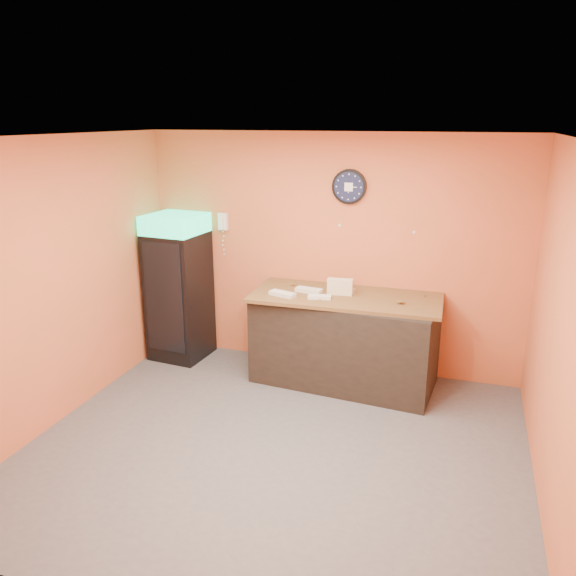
% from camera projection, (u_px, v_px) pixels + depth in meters
% --- Properties ---
extents(floor, '(4.50, 4.50, 0.00)m').
position_uv_depth(floor, '(276.00, 448.00, 5.22)').
color(floor, '#47474C').
rests_on(floor, ground).
extents(back_wall, '(4.50, 0.02, 2.80)m').
position_uv_depth(back_wall, '(331.00, 254.00, 6.63)').
color(back_wall, '#E0623F').
rests_on(back_wall, floor).
extents(left_wall, '(0.02, 4.00, 2.80)m').
position_uv_depth(left_wall, '(57.00, 283.00, 5.48)').
color(left_wall, '#E0623F').
rests_on(left_wall, floor).
extents(right_wall, '(0.02, 4.00, 2.80)m').
position_uv_depth(right_wall, '(562.00, 336.00, 4.15)').
color(right_wall, '#E0623F').
rests_on(right_wall, floor).
extents(ceiling, '(4.50, 4.00, 0.02)m').
position_uv_depth(ceiling, '(273.00, 137.00, 4.40)').
color(ceiling, white).
rests_on(ceiling, back_wall).
extents(beverage_cooler, '(0.69, 0.70, 1.83)m').
position_uv_depth(beverage_cooler, '(178.00, 290.00, 6.97)').
color(beverage_cooler, black).
rests_on(beverage_cooler, floor).
extents(prep_counter, '(2.08, 1.06, 1.01)m').
position_uv_depth(prep_counter, '(344.00, 341.00, 6.40)').
color(prep_counter, black).
rests_on(prep_counter, floor).
extents(wall_clock, '(0.39, 0.06, 0.39)m').
position_uv_depth(wall_clock, '(349.00, 187.00, 6.31)').
color(wall_clock, black).
rests_on(wall_clock, back_wall).
extents(wall_phone, '(0.11, 0.10, 0.21)m').
position_uv_depth(wall_phone, '(223.00, 221.00, 6.89)').
color(wall_phone, white).
rests_on(wall_phone, back_wall).
extents(butcher_paper, '(2.12, 0.97, 0.04)m').
position_uv_depth(butcher_paper, '(346.00, 297.00, 6.24)').
color(butcher_paper, brown).
rests_on(butcher_paper, prep_counter).
extents(sub_roll_stack, '(0.29, 0.12, 0.18)m').
position_uv_depth(sub_roll_stack, '(340.00, 287.00, 6.25)').
color(sub_roll_stack, beige).
rests_on(sub_roll_stack, butcher_paper).
extents(wrapped_sandwich_left, '(0.32, 0.20, 0.04)m').
position_uv_depth(wrapped_sandwich_left, '(282.00, 294.00, 6.23)').
color(wrapped_sandwich_left, silver).
rests_on(wrapped_sandwich_left, butcher_paper).
extents(wrapped_sandwich_mid, '(0.27, 0.14, 0.04)m').
position_uv_depth(wrapped_sandwich_mid, '(319.00, 297.00, 6.13)').
color(wrapped_sandwich_mid, silver).
rests_on(wrapped_sandwich_mid, butcher_paper).
extents(wrapped_sandwich_right, '(0.31, 0.16, 0.04)m').
position_uv_depth(wrapped_sandwich_right, '(309.00, 290.00, 6.36)').
color(wrapped_sandwich_right, silver).
rests_on(wrapped_sandwich_right, butcher_paper).
extents(kitchen_tool, '(0.06, 0.06, 0.06)m').
position_uv_depth(kitchen_tool, '(353.00, 292.00, 6.28)').
color(kitchen_tool, silver).
rests_on(kitchen_tool, butcher_paper).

